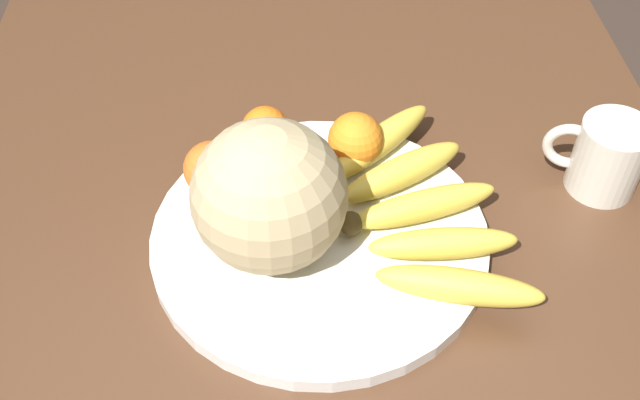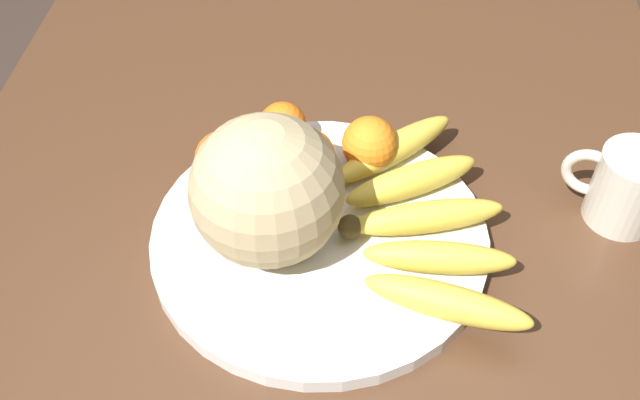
% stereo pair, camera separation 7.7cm
% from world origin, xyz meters
% --- Properties ---
extents(kitchen_table, '(1.49, 0.90, 0.71)m').
position_xyz_m(kitchen_table, '(0.00, 0.00, 0.62)').
color(kitchen_table, '#4C301E').
rests_on(kitchen_table, ground_plane).
extents(fruit_bowl, '(0.37, 0.37, 0.02)m').
position_xyz_m(fruit_bowl, '(0.04, 0.00, 0.72)').
color(fruit_bowl, white).
rests_on(fruit_bowl, kitchen_table).
extents(melon, '(0.16, 0.16, 0.16)m').
position_xyz_m(melon, '(0.06, -0.05, 0.81)').
color(melon, tan).
rests_on(melon, fruit_bowl).
extents(banana_bunch, '(0.32, 0.22, 0.04)m').
position_xyz_m(banana_bunch, '(0.03, 0.11, 0.75)').
color(banana_bunch, '#473819').
rests_on(banana_bunch, fruit_bowl).
extents(orange_front_left, '(0.06, 0.06, 0.06)m').
position_xyz_m(orange_front_left, '(-0.07, 0.05, 0.76)').
color(orange_front_left, orange).
rests_on(orange_front_left, fruit_bowl).
extents(orange_front_right, '(0.06, 0.06, 0.06)m').
position_xyz_m(orange_front_right, '(-0.10, -0.06, 0.76)').
color(orange_front_right, orange).
rests_on(orange_front_right, fruit_bowl).
extents(orange_mid_center, '(0.06, 0.06, 0.06)m').
position_xyz_m(orange_mid_center, '(-0.03, -0.12, 0.76)').
color(orange_mid_center, orange).
rests_on(orange_mid_center, fruit_bowl).
extents(orange_back_left, '(0.06, 0.06, 0.06)m').
position_xyz_m(orange_back_left, '(-0.04, -0.02, 0.76)').
color(orange_back_left, orange).
rests_on(orange_back_left, fruit_bowl).
extents(produce_tag, '(0.08, 0.04, 0.00)m').
position_xyz_m(produce_tag, '(-0.06, -0.06, 0.73)').
color(produce_tag, white).
rests_on(produce_tag, fruit_bowl).
extents(ceramic_mug, '(0.08, 0.11, 0.09)m').
position_xyz_m(ceramic_mug, '(-0.03, 0.33, 0.76)').
color(ceramic_mug, beige).
rests_on(ceramic_mug, kitchen_table).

